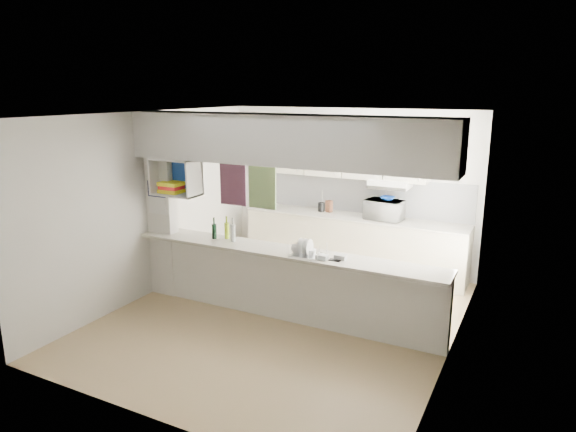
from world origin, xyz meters
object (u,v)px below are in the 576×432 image
Objects in this scene: microwave at (384,210)px; dish_rack at (308,249)px; wine_bottles at (225,231)px; bowl at (388,198)px.

dish_rack is at bearing 89.23° from microwave.
dish_rack is 1.28m from wine_bottles.
bowl is at bearing -142.26° from microwave.
bowl reaches higher than dish_rack.
wine_bottles reaches higher than microwave.
wine_bottles is at bearing -128.37° from bowl.
microwave is at bearing 81.16° from dish_rack.
wine_bottles reaches higher than dish_rack.
dish_rack is at bearing -5.27° from wine_bottles.
dish_rack is 1.11× the size of wine_bottles.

